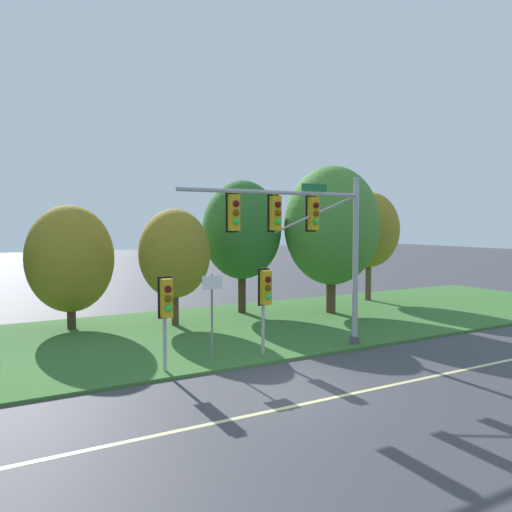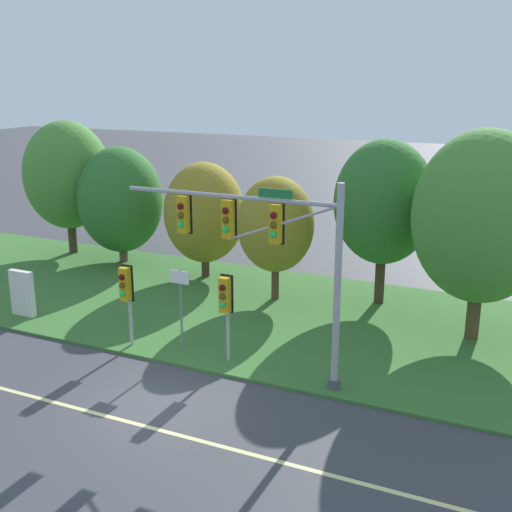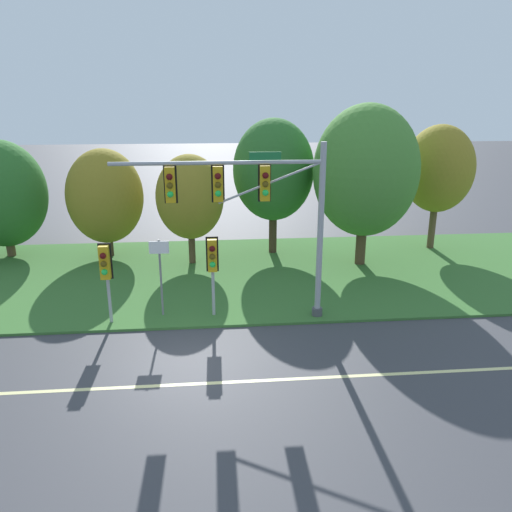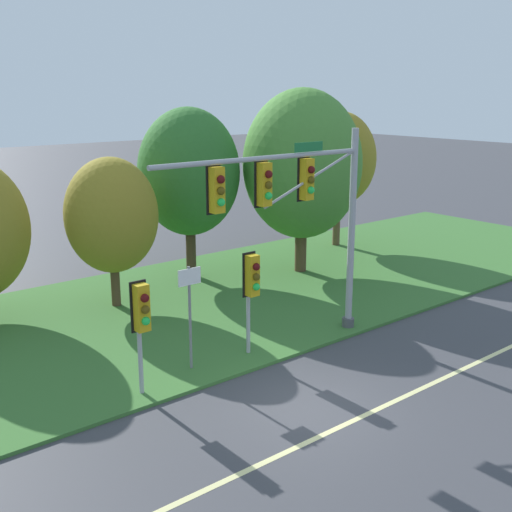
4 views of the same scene
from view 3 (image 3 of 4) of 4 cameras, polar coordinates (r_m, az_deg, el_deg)
ground_plane at (r=16.33m, az=-7.80°, el=-12.11°), size 160.00×160.00×0.00m
lane_stripe at (r=15.30m, az=-7.97°, el=-14.32°), size 36.00×0.16×0.01m
grass_verge at (r=23.83m, az=-7.05°, el=-2.13°), size 48.00×11.50×0.10m
traffic_signal_mast at (r=17.68m, az=-0.02°, el=6.17°), size 7.55×0.49×6.52m
pedestrian_signal_near_kerb at (r=18.54m, az=-16.84°, el=-1.21°), size 0.46×0.55×3.06m
pedestrian_signal_further_along at (r=18.41m, az=-5.00°, el=-0.45°), size 0.46×0.55×3.12m
route_sign_post at (r=18.93m, az=-10.89°, el=-1.31°), size 0.73×0.08×2.99m
tree_left_of_mast at (r=28.63m, az=-26.99°, el=6.33°), size 4.36×4.36×6.01m
tree_behind_signpost at (r=26.71m, az=-16.87°, el=6.54°), size 3.85×3.85×5.57m
tree_mid_verge at (r=24.60m, az=-7.56°, el=6.67°), size 3.30×3.30×5.42m
tree_tall_centre at (r=26.02m, az=2.01°, el=9.76°), size 4.17×4.17×7.02m
tree_right_far at (r=24.60m, az=12.42°, el=9.44°), size 5.01×5.01×7.76m
tree_furthest_back at (r=28.53m, az=20.13°, el=9.30°), size 3.69×3.69×6.66m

